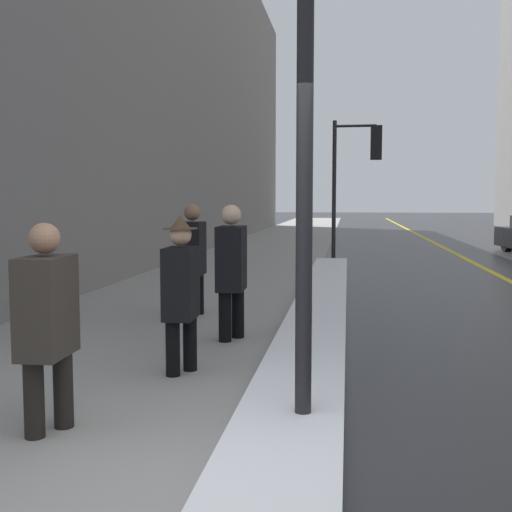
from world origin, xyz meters
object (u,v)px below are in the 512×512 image
traffic_light_near (360,160)px  pedestrian_nearside (231,266)px  pedestrian_in_fedora (181,288)px  pedestrian_in_glasses (193,255)px  pedestrian_with_shoulder_bag (48,318)px

traffic_light_near → pedestrian_nearside: bearing=-98.2°
pedestrian_in_fedora → pedestrian_nearside: (0.21, 1.55, 0.06)m
traffic_light_near → pedestrian_nearside: 10.32m
traffic_light_near → pedestrian_in_glasses: size_ratio=2.33×
pedestrian_with_shoulder_bag → traffic_light_near: bearing=168.1°
pedestrian_in_fedora → pedestrian_nearside: pedestrian_nearside is taller
pedestrian_in_fedora → pedestrian_nearside: 1.56m
pedestrian_with_shoulder_bag → pedestrian_nearside: (0.76, 3.22, 0.06)m
traffic_light_near → pedestrian_in_fedora: (-1.88, -11.57, -1.90)m
pedestrian_in_fedora → pedestrian_nearside: size_ratio=0.95×
pedestrian_with_shoulder_bag → pedestrian_in_glasses: bearing=179.5°
pedestrian_with_shoulder_bag → pedestrian_in_glasses: size_ratio=0.94×
pedestrian_with_shoulder_bag → pedestrian_in_fedora: (0.54, 1.67, -0.00)m
traffic_light_near → pedestrian_nearside: traffic_light_near is taller
traffic_light_near → pedestrian_with_shoulder_bag: 13.59m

